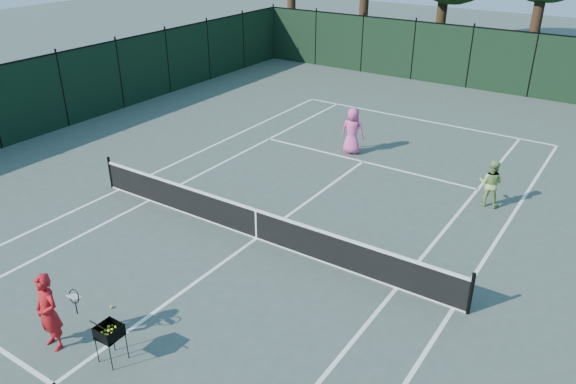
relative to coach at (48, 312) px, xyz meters
The scene contains 15 objects.
ground 5.83m from the coach, 81.13° to the left, with size 90.00×90.00×0.00m, color #414F46.
sideline_doubles_left 7.37m from the coach, 128.89° to the left, with size 0.10×23.77×0.01m, color white.
sideline_doubles_right 8.59m from the coach, 41.79° to the left, with size 0.10×23.77×0.01m, color white.
sideline_singles_left 6.60m from the coach, 119.52° to the left, with size 0.10×23.77×0.01m, color white.
sideline_singles_right 7.63m from the coach, 48.70° to the left, with size 0.10×23.77×0.01m, color white.
baseline_far 17.62m from the coach, 87.10° to the left, with size 10.97×0.10×0.01m, color white.
service_line_far 12.16m from the coach, 85.80° to the left, with size 8.23×0.10×0.01m, color white.
center_service_line 5.83m from the coach, 81.13° to the left, with size 0.10×12.80×0.01m, color white.
tennis_net 5.78m from the coach, 81.13° to the left, with size 11.69×0.09×1.06m.
fence_far 23.72m from the coach, 87.85° to the left, with size 24.00×0.05×3.00m, color black.
coach is the anchor object (origin of this frame).
player_pink 12.61m from the coach, 89.33° to the left, with size 0.91×0.66×1.72m.
player_green 12.48m from the coach, 63.58° to the left, with size 0.73×0.58×1.46m.
ball_hopper 1.38m from the coach, 16.06° to the left, with size 0.48×0.48×0.85m.
loose_ball_midcourt 1.67m from the coach, 90.75° to the left, with size 0.07×0.07×0.07m, color #C9D82C.
Camera 1 is at (7.99, -10.48, 7.89)m, focal length 35.00 mm.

